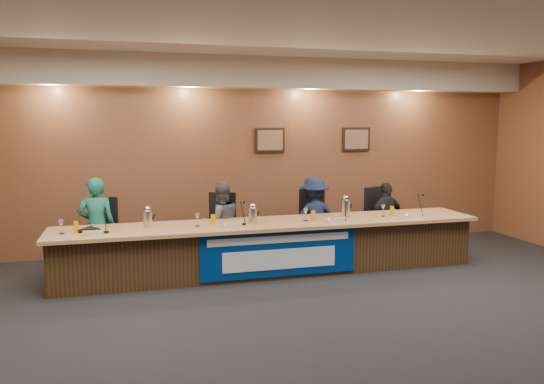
{
  "coord_description": "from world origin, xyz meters",
  "views": [
    {
      "loc": [
        -1.99,
        -4.8,
        2.19
      ],
      "look_at": [
        0.1,
        2.75,
        1.13
      ],
      "focal_mm": 35.0,
      "sensor_mm": 36.0,
      "label": 1
    }
  ],
  "objects_px": {
    "panelist_b": "(221,224)",
    "office_chair_d": "(383,224)",
    "panelist_a": "(97,226)",
    "office_chair_c": "(312,228)",
    "speakerphone": "(90,230)",
    "dais_body": "(272,248)",
    "banner": "(280,253)",
    "office_chair_b": "(220,233)",
    "office_chair_a": "(98,240)",
    "panelist_c": "(314,218)",
    "panelist_d": "(386,218)",
    "carafe_left": "(148,219)",
    "carafe_right": "(345,209)",
    "carafe_mid": "(253,215)"
  },
  "relations": [
    {
      "from": "dais_body",
      "to": "banner",
      "type": "relative_size",
      "value": 2.73
    },
    {
      "from": "panelist_d",
      "to": "speakerphone",
      "type": "bearing_deg",
      "value": -5.27
    },
    {
      "from": "panelist_d",
      "to": "office_chair_c",
      "type": "xyz_separation_m",
      "value": [
        -1.26,
        0.1,
        -0.11
      ]
    },
    {
      "from": "panelist_c",
      "to": "panelist_a",
      "type": "bearing_deg",
      "value": -2.64
    },
    {
      "from": "panelist_b",
      "to": "office_chair_a",
      "type": "distance_m",
      "value": 1.79
    },
    {
      "from": "panelist_c",
      "to": "office_chair_c",
      "type": "bearing_deg",
      "value": -92.64
    },
    {
      "from": "carafe_left",
      "to": "carafe_mid",
      "type": "height_order",
      "value": "carafe_left"
    },
    {
      "from": "panelist_d",
      "to": "office_chair_d",
      "type": "relative_size",
      "value": 2.46
    },
    {
      "from": "banner",
      "to": "speakerphone",
      "type": "bearing_deg",
      "value": 171.79
    },
    {
      "from": "panelist_c",
      "to": "banner",
      "type": "bearing_deg",
      "value": 46.27
    },
    {
      "from": "panelist_a",
      "to": "speakerphone",
      "type": "relative_size",
      "value": 4.37
    },
    {
      "from": "carafe_mid",
      "to": "office_chair_b",
      "type": "bearing_deg",
      "value": 115.62
    },
    {
      "from": "panelist_d",
      "to": "office_chair_d",
      "type": "distance_m",
      "value": 0.15
    },
    {
      "from": "office_chair_b",
      "to": "office_chair_a",
      "type": "bearing_deg",
      "value": -158.52
    },
    {
      "from": "office_chair_c",
      "to": "carafe_left",
      "type": "height_order",
      "value": "carafe_left"
    },
    {
      "from": "carafe_mid",
      "to": "carafe_right",
      "type": "xyz_separation_m",
      "value": [
        1.44,
        0.07,
        0.02
      ]
    },
    {
      "from": "panelist_d",
      "to": "office_chair_b",
      "type": "distance_m",
      "value": 2.76
    },
    {
      "from": "carafe_mid",
      "to": "office_chair_a",
      "type": "bearing_deg",
      "value": 161.34
    },
    {
      "from": "banner",
      "to": "panelist_c",
      "type": "distance_m",
      "value": 1.33
    },
    {
      "from": "office_chair_b",
      "to": "office_chair_c",
      "type": "bearing_deg",
      "value": 21.48
    },
    {
      "from": "panelist_a",
      "to": "office_chair_c",
      "type": "height_order",
      "value": "panelist_a"
    },
    {
      "from": "office_chair_d",
      "to": "panelist_c",
      "type": "bearing_deg",
      "value": 162.03
    },
    {
      "from": "panelist_a",
      "to": "office_chair_a",
      "type": "relative_size",
      "value": 2.91
    },
    {
      "from": "panelist_c",
      "to": "office_chair_b",
      "type": "bearing_deg",
      "value": -6.48
    },
    {
      "from": "panelist_a",
      "to": "office_chair_b",
      "type": "bearing_deg",
      "value": -174.59
    },
    {
      "from": "panelist_a",
      "to": "office_chair_a",
      "type": "bearing_deg",
      "value": -87.8
    },
    {
      "from": "dais_body",
      "to": "panelist_b",
      "type": "bearing_deg",
      "value": 138.63
    },
    {
      "from": "panelist_b",
      "to": "office_chair_d",
      "type": "height_order",
      "value": "panelist_b"
    },
    {
      "from": "office_chair_a",
      "to": "carafe_left",
      "type": "height_order",
      "value": "carafe_left"
    },
    {
      "from": "carafe_right",
      "to": "office_chair_a",
      "type": "bearing_deg",
      "value": 169.68
    },
    {
      "from": "dais_body",
      "to": "panelist_b",
      "type": "height_order",
      "value": "panelist_b"
    },
    {
      "from": "banner",
      "to": "panelist_a",
      "type": "xyz_separation_m",
      "value": [
        -2.42,
        0.98,
        0.32
      ]
    },
    {
      "from": "office_chair_b",
      "to": "carafe_left",
      "type": "relative_size",
      "value": 2.15
    },
    {
      "from": "carafe_left",
      "to": "carafe_mid",
      "type": "relative_size",
      "value": 1.03
    },
    {
      "from": "panelist_d",
      "to": "carafe_mid",
      "type": "distance_m",
      "value": 2.5
    },
    {
      "from": "panelist_b",
      "to": "carafe_mid",
      "type": "xyz_separation_m",
      "value": [
        0.34,
        -0.62,
        0.22
      ]
    },
    {
      "from": "dais_body",
      "to": "office_chair_a",
      "type": "bearing_deg",
      "value": 164.69
    },
    {
      "from": "office_chair_a",
      "to": "office_chair_d",
      "type": "height_order",
      "value": "same"
    },
    {
      "from": "dais_body",
      "to": "office_chair_b",
      "type": "height_order",
      "value": "dais_body"
    },
    {
      "from": "panelist_c",
      "to": "panelist_d",
      "type": "distance_m",
      "value": 1.26
    },
    {
      "from": "panelist_a",
      "to": "carafe_mid",
      "type": "height_order",
      "value": "panelist_a"
    },
    {
      "from": "speakerphone",
      "to": "panelist_a",
      "type": "bearing_deg",
      "value": 85.3
    },
    {
      "from": "office_chair_b",
      "to": "office_chair_c",
      "type": "xyz_separation_m",
      "value": [
        1.49,
        0.0,
        0.0
      ]
    },
    {
      "from": "office_chair_a",
      "to": "carafe_right",
      "type": "xyz_separation_m",
      "value": [
        3.56,
        -0.65,
        0.4
      ]
    },
    {
      "from": "office_chair_c",
      "to": "carafe_mid",
      "type": "height_order",
      "value": "carafe_mid"
    },
    {
      "from": "banner",
      "to": "office_chair_c",
      "type": "relative_size",
      "value": 4.58
    },
    {
      "from": "office_chair_a",
      "to": "carafe_mid",
      "type": "height_order",
      "value": "carafe_mid"
    },
    {
      "from": "panelist_d",
      "to": "carafe_mid",
      "type": "bearing_deg",
      "value": 1.41
    },
    {
      "from": "panelist_b",
      "to": "panelist_d",
      "type": "height_order",
      "value": "panelist_b"
    },
    {
      "from": "office_chair_d",
      "to": "carafe_left",
      "type": "distance_m",
      "value": 3.91
    }
  ]
}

